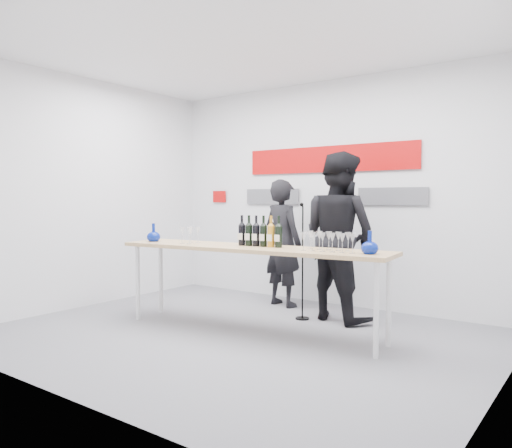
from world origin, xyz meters
name	(u,v)px	position (x,y,z in m)	size (l,w,h in m)	color
ground	(237,335)	(0.00, 0.00, 0.00)	(5.00, 5.00, 0.00)	slate
back_wall	(328,193)	(0.00, 2.00, 1.50)	(5.00, 0.04, 3.00)	silver
signage	(324,170)	(-0.06, 1.97, 1.81)	(3.38, 0.02, 0.79)	#B50707
tasting_table	(250,253)	(0.02, 0.20, 0.85)	(3.10, 0.91, 0.91)	#D9B275
wine_bottles	(260,231)	(0.10, 0.27, 1.08)	(0.53, 0.13, 0.33)	black
decanter_left	(154,232)	(-1.27, 0.02, 1.02)	(0.16, 0.16, 0.21)	navy
decanter_right	(370,242)	(1.33, 0.28, 1.02)	(0.16, 0.16, 0.21)	navy
glasses_left	(190,235)	(-0.78, 0.12, 1.01)	(0.18, 0.23, 0.18)	silver
glasses_right	(328,242)	(0.90, 0.28, 1.01)	(0.58, 0.26, 0.18)	silver
presenter_left	(283,243)	(-0.41, 1.50, 0.84)	(0.61, 0.40, 1.67)	black
presenter_right	(339,236)	(0.53, 1.26, 0.98)	(0.95, 0.74, 1.96)	black
mic_stand	(302,284)	(0.19, 1.00, 0.42)	(0.16, 0.16, 1.38)	black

